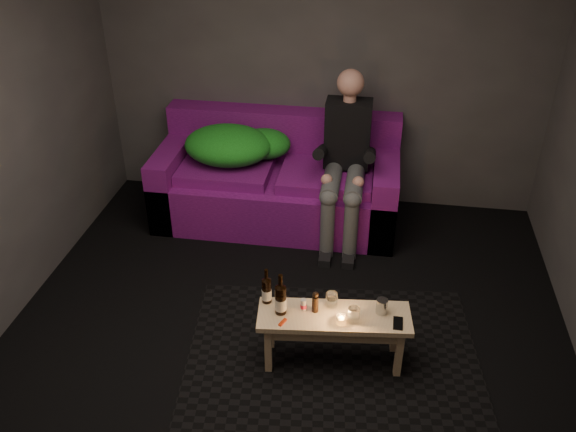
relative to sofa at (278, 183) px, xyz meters
name	(u,v)px	position (x,y,z in m)	size (l,w,h in m)	color
floor	(281,356)	(0.33, -1.82, -0.33)	(4.50, 4.50, 0.00)	black
room	(292,103)	(0.33, -1.35, 1.31)	(4.50, 4.50, 4.50)	silver
rug	(333,354)	(0.68, -1.76, -0.33)	(1.98, 1.44, 0.01)	black
sofa	(278,183)	(0.00, 0.00, 0.00)	(2.14, 0.97, 0.92)	#620D68
green_blanket	(235,145)	(-0.39, -0.01, 0.36)	(0.94, 0.64, 0.32)	#1C7C16
person	(345,156)	(0.61, -0.17, 0.41)	(0.39, 0.89, 1.43)	black
coffee_table	(334,323)	(0.68, -1.81, 0.00)	(1.02, 0.42, 0.40)	#DCAE81
beer_bottle_a	(267,290)	(0.23, -1.75, 0.17)	(0.07, 0.07, 0.26)	black
beer_bottle_b	(281,299)	(0.34, -1.84, 0.18)	(0.08, 0.08, 0.30)	black
salt_shaker	(304,305)	(0.48, -1.79, 0.11)	(0.04, 0.04, 0.08)	silver
pepper_mill	(315,304)	(0.55, -1.79, 0.13)	(0.04, 0.04, 0.12)	black
tumbler_back	(332,300)	(0.65, -1.72, 0.12)	(0.08, 0.08, 0.09)	white
tealight	(341,319)	(0.73, -1.88, 0.10)	(0.07, 0.07, 0.05)	white
tumbler_front	(354,315)	(0.80, -1.85, 0.12)	(0.08, 0.08, 0.10)	white
steel_cup	(382,306)	(0.98, -1.74, 0.12)	(0.07, 0.07, 0.10)	#AAADB0
smartphone	(398,323)	(1.09, -1.83, 0.07)	(0.06, 0.12, 0.01)	black
red_lighter	(283,322)	(0.36, -1.94, 0.08)	(0.02, 0.07, 0.01)	red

